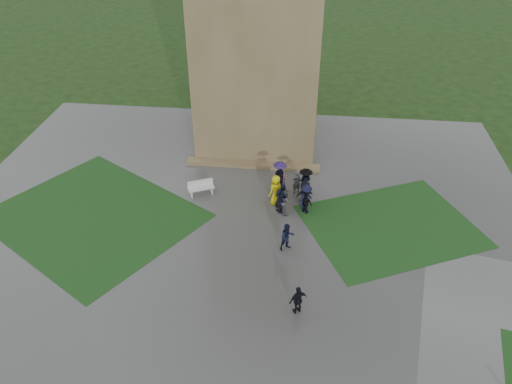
# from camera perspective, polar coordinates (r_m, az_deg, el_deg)

# --- Properties ---
(ground) EXTENTS (120.00, 120.00, 0.00)m
(ground) POSITION_cam_1_polar(r_m,az_deg,el_deg) (25.19, -3.25, -9.62)
(ground) COLOR black
(plaza) EXTENTS (34.00, 34.00, 0.02)m
(plaza) POSITION_cam_1_polar(r_m,az_deg,el_deg) (26.63, -2.57, -6.64)
(plaza) COLOR #393936
(plaza) RESTS_ON ground
(lawn_inset_left) EXTENTS (14.10, 13.46, 0.01)m
(lawn_inset_left) POSITION_cam_1_polar(r_m,az_deg,el_deg) (30.37, -18.07, -2.67)
(lawn_inset_left) COLOR #133312
(lawn_inset_left) RESTS_ON plaza
(lawn_inset_right) EXTENTS (11.12, 10.15, 0.01)m
(lawn_inset_right) POSITION_cam_1_polar(r_m,az_deg,el_deg) (29.17, 15.12, -3.77)
(lawn_inset_right) COLOR #133312
(lawn_inset_right) RESTS_ON plaza
(tower) EXTENTS (8.00, 8.00, 18.00)m
(tower) POSITION_cam_1_polar(r_m,az_deg,el_deg) (34.07, 0.46, 19.97)
(tower) COLOR brown
(tower) RESTS_ON ground
(tower_plinth) EXTENTS (9.00, 0.80, 0.22)m
(tower_plinth) POSITION_cam_1_polar(r_m,az_deg,el_deg) (33.47, -0.40, 3.16)
(tower_plinth) COLOR brown
(tower_plinth) RESTS_ON plaza
(bench) EXTENTS (1.65, 1.11, 0.92)m
(bench) POSITION_cam_1_polar(r_m,az_deg,el_deg) (30.66, -6.32, 0.51)
(bench) COLOR silver
(bench) RESTS_ON plaza
(visitor_cluster) EXTENTS (2.88, 3.09, 2.52)m
(visitor_cluster) POSITION_cam_1_polar(r_m,az_deg,el_deg) (29.35, 3.89, 0.27)
(visitor_cluster) COLOR black
(visitor_cluster) RESTS_ON plaza
(pedestrian_mid) EXTENTS (0.90, 0.79, 1.60)m
(pedestrian_mid) POSITION_cam_1_polar(r_m,az_deg,el_deg) (26.21, 3.61, -5.15)
(pedestrian_mid) COLOR black
(pedestrian_mid) RESTS_ON plaza
(pedestrian_near) EXTENTS (1.03, 0.91, 1.53)m
(pedestrian_near) POSITION_cam_1_polar(r_m,az_deg,el_deg) (23.05, 4.84, -12.18)
(pedestrian_near) COLOR black
(pedestrian_near) RESTS_ON plaza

